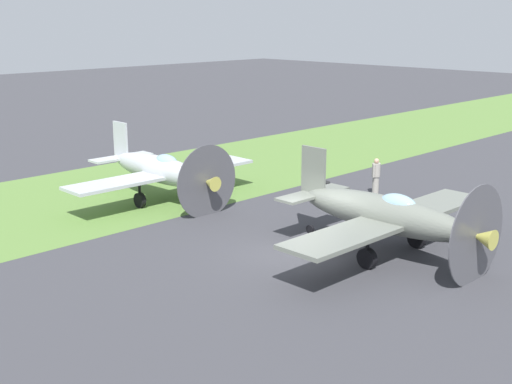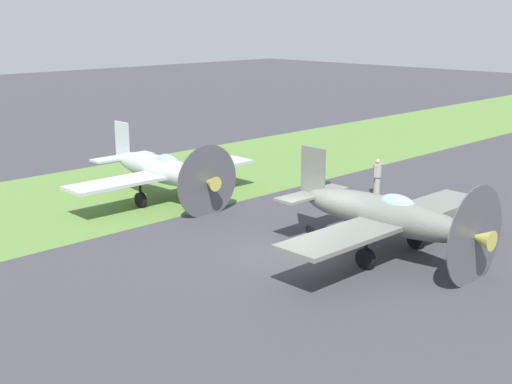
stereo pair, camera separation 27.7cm
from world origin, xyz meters
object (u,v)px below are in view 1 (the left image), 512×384
at_px(ground_crew_chief, 376,176).
at_px(fuel_drum, 323,192).
at_px(airplane_wingman, 161,170).
at_px(airplane_lead, 386,214).

height_order(ground_crew_chief, fuel_drum, ground_crew_chief).
bearing_deg(ground_crew_chief, fuel_drum, -32.24).
distance_m(airplane_wingman, fuel_drum, 7.30).
bearing_deg(airplane_lead, fuel_drum, -122.55).
xyz_separation_m(airplane_lead, ground_crew_chief, (-6.52, -5.00, -0.56)).
distance_m(airplane_lead, fuel_drum, 7.24).
relative_size(airplane_lead, airplane_wingman, 1.05).
relative_size(airplane_wingman, ground_crew_chief, 5.40).
distance_m(airplane_lead, ground_crew_chief, 8.24).
relative_size(airplane_wingman, fuel_drum, 10.39).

